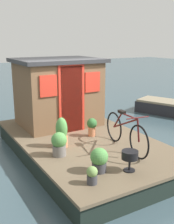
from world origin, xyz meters
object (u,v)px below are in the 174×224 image
(potted_plant_ivy, at_px, (92,126))
(charcoal_grill, at_px, (130,156))
(potted_plant_fern, at_px, (99,159))
(bicycle, at_px, (125,132))
(houseboat_cabin, at_px, (58,92))
(potted_plant_rosemary, at_px, (59,144))
(potted_plant_succulent, at_px, (62,133))
(potted_plant_geranium, at_px, (92,175))

(potted_plant_ivy, relative_size, charcoal_grill, 1.17)
(potted_plant_fern, height_order, potted_plant_ivy, potted_plant_ivy)
(bicycle, relative_size, potted_plant_ivy, 3.86)
(houseboat_cabin, height_order, charcoal_grill, houseboat_cabin)
(potted_plant_ivy, bearing_deg, potted_plant_rosemary, 119.74)
(potted_plant_succulent, bearing_deg, potted_plant_rosemary, 148.68)
(potted_plant_geranium, bearing_deg, potted_plant_rosemary, -0.78)
(potted_plant_fern, height_order, potted_plant_succulent, potted_plant_succulent)
(houseboat_cabin, height_order, bicycle, houseboat_cabin)
(potted_plant_fern, xyz_separation_m, potted_plant_succulent, (1.44, 0.06, 0.08))
(potted_plant_ivy, distance_m, charcoal_grill, 2.00)
(potted_plant_ivy, distance_m, potted_plant_succulent, 0.99)
(charcoal_grill, bearing_deg, houseboat_cabin, -2.10)
(bicycle, height_order, potted_plant_rosemary, bicycle)
(bicycle, relative_size, potted_plant_succulent, 2.60)
(bicycle, height_order, potted_plant_geranium, bicycle)
(potted_plant_succulent, relative_size, potted_plant_geranium, 2.19)
(potted_plant_succulent, bearing_deg, potted_plant_geranium, 171.11)
(potted_plant_ivy, relative_size, potted_plant_succulent, 0.67)
(bicycle, height_order, charcoal_grill, bicycle)
(potted_plant_fern, bearing_deg, charcoal_grill, -117.21)
(potted_plant_geranium, bearing_deg, potted_plant_fern, -47.49)
(potted_plant_rosemary, bearing_deg, potted_plant_geranium, 179.22)
(charcoal_grill, bearing_deg, potted_plant_geranium, 93.79)
(houseboat_cabin, xyz_separation_m, potted_plant_ivy, (-1.36, -0.27, -0.67))
(potted_plant_ivy, bearing_deg, houseboat_cabin, 11.20)
(potted_plant_succulent, height_order, potted_plant_geranium, potted_plant_succulent)
(bicycle, bearing_deg, potted_plant_succulent, 53.77)
(potted_plant_fern, xyz_separation_m, potted_plant_ivy, (1.71, -0.89, 0.02))
(bicycle, xyz_separation_m, potted_plant_succulent, (0.83, 1.13, -0.07))
(potted_plant_geranium, bearing_deg, potted_plant_succulent, -8.89)
(bicycle, bearing_deg, potted_plant_geranium, 123.24)
(potted_plant_rosemary, bearing_deg, houseboat_cabin, -24.47)
(potted_plant_fern, relative_size, potted_plant_geranium, 1.46)
(houseboat_cabin, bearing_deg, potted_plant_rosemary, 155.53)
(potted_plant_fern, height_order, charcoal_grill, potted_plant_fern)
(potted_plant_fern, height_order, potted_plant_geranium, potted_plant_fern)
(bicycle, relative_size, potted_plant_fern, 3.88)
(potted_plant_succulent, distance_m, charcoal_grill, 1.78)
(bicycle, xyz_separation_m, charcoal_grill, (-0.87, 0.57, -0.10))
(houseboat_cabin, relative_size, potted_plant_succulent, 3.35)
(houseboat_cabin, relative_size, bicycle, 1.29)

